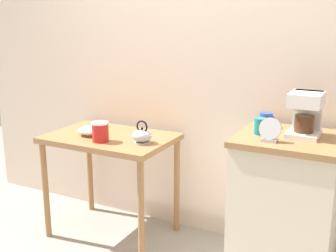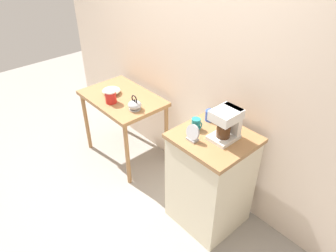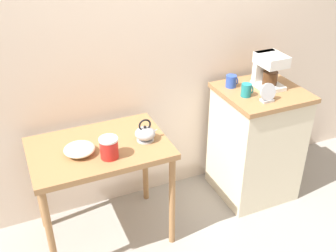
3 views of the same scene
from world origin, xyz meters
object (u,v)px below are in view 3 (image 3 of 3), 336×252
Objects in this scene: canister_enamel at (109,148)px; mug_blue at (231,81)px; teakettle at (145,133)px; coffee_maker at (268,69)px; table_clock at (268,94)px; mug_dark_teal at (246,90)px; bowl_stoneware at (79,149)px.

canister_enamel is 1.11m from mug_blue.
coffee_maker reaches higher than teakettle.
canister_enamel is 1.02× the size of table_clock.
table_clock reaches higher than mug_dark_teal.
coffee_maker reaches higher than table_clock.
bowl_stoneware is 1.25m from mug_blue.
teakettle reaches higher than bowl_stoneware.
mug_dark_teal is at bearing 7.26° from canister_enamel.
teakettle is 0.90m from table_clock.
mug_blue is (1.22, 0.21, 0.17)m from bowl_stoneware.
coffee_maker is at bearing 9.60° from canister_enamel.
teakettle is 1.07m from coffee_maker.
bowl_stoneware is 1.50m from coffee_maker.
mug_blue is (-0.25, 0.10, -0.10)m from coffee_maker.
mug_blue is (-0.01, 0.18, -0.00)m from mug_dark_teal.
table_clock is at bearing -124.69° from coffee_maker.
coffee_maker is 2.81× the size of mug_blue.
teakettle is 0.64× the size of coffee_maker.
bowl_stoneware is 0.20m from canister_enamel.
bowl_stoneware is 0.76× the size of coffee_maker.
bowl_stoneware is at bearing -170.22° from mug_blue.
mug_dark_teal is 0.18m from mug_blue.
coffee_maker is at bearing -21.45° from mug_blue.
bowl_stoneware is 0.44m from teakettle.
coffee_maker is at bearing 55.31° from table_clock.
table_clock is at bearing -6.02° from teakettle.
coffee_maker reaches higher than mug_dark_teal.
mug_dark_teal reaches higher than bowl_stoneware.
table_clock is (0.09, -0.13, 0.01)m from mug_dark_teal.
bowl_stoneware is 2.13× the size of mug_blue.
mug_blue is at bearing 94.37° from mug_dark_teal.
mug_dark_teal is 0.16m from table_clock.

